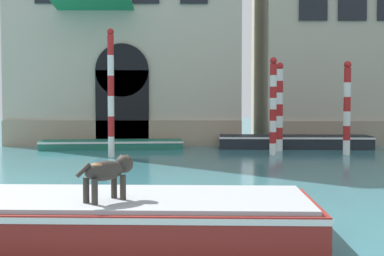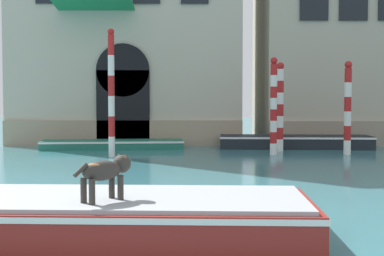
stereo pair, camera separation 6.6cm
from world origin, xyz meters
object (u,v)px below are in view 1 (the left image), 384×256
object	(u,v)px
boat_moored_near_palazzo	(112,144)
mooring_pole_1	(279,106)
mooring_pole_0	(111,92)
dog_on_deck	(108,171)
boat_moored_far	(294,142)
boat_foreground	(64,215)
mooring_pole_2	(347,107)
mooring_pole_3	(273,106)

from	to	relation	value
boat_moored_near_palazzo	mooring_pole_1	xyz separation A→B (m)	(6.75, -0.84, 1.58)
mooring_pole_0	mooring_pole_1	distance (m)	6.74
mooring_pole_0	dog_on_deck	bearing A→B (deg)	-82.26
boat_moored_far	boat_foreground	bearing A→B (deg)	-110.09
boat_foreground	boat_moored_far	xyz separation A→B (m)	(6.34, 14.48, -0.05)
dog_on_deck	mooring_pole_1	world-z (taller)	mooring_pole_1
boat_foreground	mooring_pole_0	bearing A→B (deg)	96.88
mooring_pole_1	mooring_pole_2	distance (m)	2.69
boat_moored_near_palazzo	mooring_pole_1	size ratio (longest dim) A/B	1.68
boat_moored_near_palazzo	dog_on_deck	bearing A→B (deg)	-87.09
boat_moored_far	mooring_pole_1	world-z (taller)	mooring_pole_1
mooring_pole_0	boat_moored_near_palazzo	bearing A→B (deg)	97.31
boat_moored_near_palazzo	mooring_pole_0	size ratio (longest dim) A/B	1.30
boat_moored_far	mooring_pole_3	xyz separation A→B (m)	(-1.32, -2.59, 1.54)
mooring_pole_1	mooring_pole_3	distance (m)	1.53
boat_moored_near_palazzo	mooring_pole_0	bearing A→B (deg)	-87.43
boat_foreground	mooring_pole_3	distance (m)	12.99
dog_on_deck	mooring_pole_0	bearing A→B (deg)	50.50
boat_moored_near_palazzo	mooring_pole_3	world-z (taller)	mooring_pole_3
mooring_pole_3	dog_on_deck	bearing A→B (deg)	-109.28
mooring_pole_0	mooring_pole_2	xyz separation A→B (m)	(8.61, 0.65, -0.54)
dog_on_deck	mooring_pole_0	world-z (taller)	mooring_pole_0
mooring_pole_1	mooring_pole_0	bearing A→B (deg)	-161.39
boat_foreground	mooring_pole_0	distance (m)	11.40
boat_moored_near_palazzo	mooring_pole_2	xyz separation A→B (m)	(8.99, -2.33, 1.55)
boat_foreground	mooring_pole_3	size ratio (longest dim) A/B	2.07
boat_foreground	mooring_pole_1	size ratio (longest dim) A/B	2.12
boat_foreground	boat_moored_near_palazzo	world-z (taller)	boat_foreground
dog_on_deck	boat_foreground	bearing A→B (deg)	103.44
mooring_pole_3	mooring_pole_1	bearing A→B (deg)	71.36
boat_moored_near_palazzo	mooring_pole_1	bearing A→B (deg)	-11.82
dog_on_deck	boat_moored_far	world-z (taller)	dog_on_deck
dog_on_deck	mooring_pole_1	size ratio (longest dim) A/B	0.22
mooring_pole_2	mooring_pole_3	xyz separation A→B (m)	(-2.73, 0.04, 0.07)
boat_moored_near_palazzo	mooring_pole_2	world-z (taller)	mooring_pole_2
mooring_pole_2	mooring_pole_1	bearing A→B (deg)	146.34
mooring_pole_2	boat_moored_near_palazzo	bearing A→B (deg)	165.47
mooring_pole_3	boat_moored_near_palazzo	bearing A→B (deg)	159.95
dog_on_deck	mooring_pole_2	distance (m)	14.14
mooring_pole_1	mooring_pole_2	xyz separation A→B (m)	(2.24, -1.49, -0.03)
boat_foreground	mooring_pole_3	world-z (taller)	mooring_pole_3
dog_on_deck	boat_moored_near_palazzo	world-z (taller)	dog_on_deck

